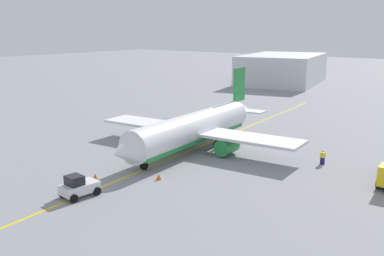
# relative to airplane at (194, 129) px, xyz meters

# --- Properties ---
(ground_plane) EXTENTS (400.00, 400.00, 0.00)m
(ground_plane) POSITION_rel_airplane_xyz_m (0.45, 0.03, -2.80)
(ground_plane) COLOR gray
(airplane) EXTENTS (31.58, 29.58, 9.97)m
(airplane) POSITION_rel_airplane_xyz_m (0.00, 0.00, 0.00)
(airplane) COLOR white
(airplane) RESTS_ON ground
(pushback_tug) EXTENTS (3.80, 2.65, 2.20)m
(pushback_tug) POSITION_rel_airplane_xyz_m (20.35, 1.36, -1.79)
(pushback_tug) COLOR silver
(pushback_tug) RESTS_ON ground
(refueling_worker) EXTENTS (0.51, 0.61, 1.71)m
(refueling_worker) POSITION_rel_airplane_xyz_m (-3.85, 16.30, -1.98)
(refueling_worker) COLOR navy
(refueling_worker) RESTS_ON ground
(safety_cone_nose) EXTENTS (0.52, 0.52, 0.58)m
(safety_cone_nose) POSITION_rel_airplane_xyz_m (16.01, -1.30, -2.51)
(safety_cone_nose) COLOR #F2590F
(safety_cone_nose) RESTS_ON ground
(safety_cone_wingtip) EXTENTS (0.61, 0.61, 0.68)m
(safety_cone_wingtip) POSITION_rel_airplane_xyz_m (12.04, 4.32, -2.46)
(safety_cone_wingtip) COLOR #F2590F
(safety_cone_wingtip) RESTS_ON ground
(distant_hangar) EXTENTS (34.81, 25.88, 8.30)m
(distant_hangar) POSITION_rel_airplane_xyz_m (-73.86, -22.90, 1.34)
(distant_hangar) COLOR silver
(distant_hangar) RESTS_ON ground
(taxi_line_marking) EXTENTS (89.81, 6.37, 0.01)m
(taxi_line_marking) POSITION_rel_airplane_xyz_m (0.45, 0.03, -2.80)
(taxi_line_marking) COLOR yellow
(taxi_line_marking) RESTS_ON ground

